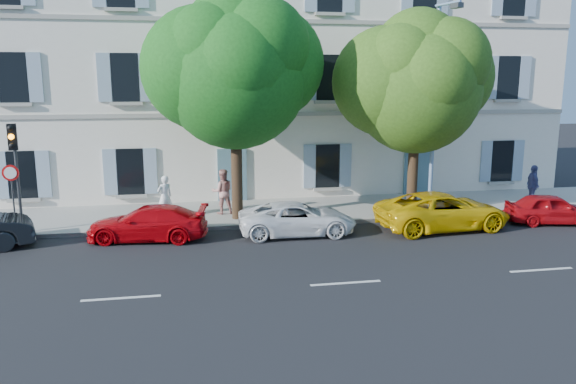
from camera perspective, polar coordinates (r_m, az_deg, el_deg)
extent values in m
plane|color=black|center=(19.46, 2.57, -5.14)|extent=(90.00, 90.00, 0.00)
cube|color=#A09E96|center=(23.65, 0.15, -1.94)|extent=(36.00, 4.50, 0.15)
cube|color=#9E998E|center=(21.58, 1.21, -3.24)|extent=(36.00, 0.16, 0.16)
cube|color=white|center=(28.68, -2.02, 12.34)|extent=(28.00, 7.00, 12.00)
imported|color=#B9050B|center=(20.21, -14.07, -3.08)|extent=(4.35, 2.29, 1.20)
imported|color=white|center=(20.28, 0.96, -2.71)|extent=(4.30, 2.09, 1.18)
imported|color=#E1B209|center=(21.78, 15.44, -1.86)|extent=(5.16, 2.69, 1.39)
imported|color=#AE0A10|center=(24.07, 25.23, -1.56)|extent=(3.67, 2.10, 1.18)
cylinder|color=#3A2819|center=(21.88, -5.22, 1.70)|extent=(0.43, 0.43, 3.43)
ellipsoid|color=#1D6C1B|center=(21.57, -5.40, 11.61)|extent=(5.48, 5.48, 6.03)
cylinder|color=#3A2819|center=(23.19, 12.53, 1.62)|extent=(0.41, 0.41, 3.11)
ellipsoid|color=#42731D|center=(22.87, 12.91, 10.18)|extent=(5.05, 5.05, 5.56)
cylinder|color=#383A3D|center=(21.96, -25.69, 0.36)|extent=(0.11, 0.11, 3.22)
cube|color=black|center=(21.56, -26.21, 5.03)|extent=(0.34, 0.29, 0.91)
sphere|color=orange|center=(21.44, -26.31, 5.05)|extent=(0.19, 0.19, 0.19)
cylinder|color=#383A3D|center=(22.07, -26.09, -1.13)|extent=(0.06, 0.06, 2.08)
cylinder|color=red|center=(21.85, -26.37, 1.76)|extent=(0.57, 0.05, 0.57)
cylinder|color=#7293BF|center=(23.12, 14.61, 7.75)|extent=(0.16, 0.16, 8.12)
cylinder|color=#7293BF|center=(22.60, 15.94, 17.92)|extent=(0.39, 1.41, 0.10)
cube|color=#383A3D|center=(21.95, 16.78, 17.68)|extent=(0.34, 0.50, 0.18)
imported|color=white|center=(22.59, -12.41, -0.47)|extent=(0.73, 0.65, 1.69)
imported|color=tan|center=(22.86, -6.67, 0.04)|extent=(0.91, 0.72, 1.83)
imported|color=#494F86|center=(26.39, 23.62, 0.62)|extent=(0.62, 1.10, 1.77)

